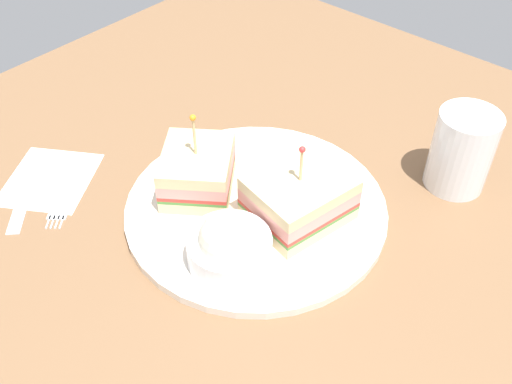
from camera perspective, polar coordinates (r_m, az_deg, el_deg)
The scene contains 9 objects.
ground_plane at distance 67.96cm, azimuth 0.00°, elevation -2.49°, with size 96.86×96.86×2.00cm, color brown.
plate at distance 66.89cm, azimuth 0.00°, elevation -1.58°, with size 29.50×29.50×1.02cm, color silver.
sandwich_half_front at distance 67.11cm, azimuth -5.66°, elevation 2.00°, with size 11.46×11.73×10.40cm.
sandwich_half_back at distance 63.62cm, azimuth 4.17°, elevation -0.60°, with size 10.35×11.62×9.72cm.
coleslaw_bowl at distance 59.25cm, azimuth -2.58°, elevation -5.11°, with size 8.63×8.63×6.22cm.
drink_glass at distance 72.02cm, azimuth 19.14°, elevation 3.45°, with size 7.05×7.05×9.75cm.
napkin at distance 75.40cm, azimuth -19.25°, elevation 1.18°, with size 10.90×9.81×0.15cm, color white.
fork at distance 71.89cm, azimuth -18.17°, elevation -0.77°, with size 8.39×9.46×0.35cm.
knife at distance 73.74cm, azimuth -21.55°, elevation -0.55°, with size 10.01×9.83×0.35cm.
Camera 1 is at (-31.54, 35.87, 47.34)cm, focal length 41.45 mm.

